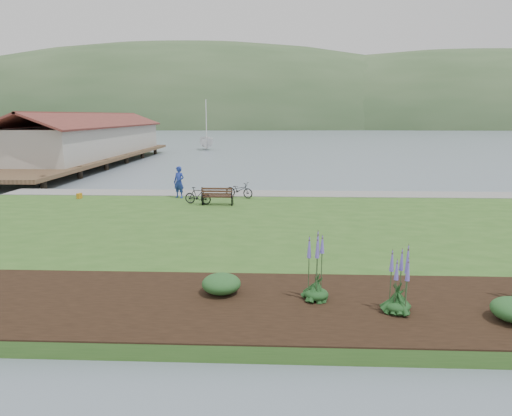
# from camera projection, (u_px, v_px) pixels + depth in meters

# --- Properties ---
(ground) EXTENTS (600.00, 600.00, 0.00)m
(ground) POSITION_uv_depth(u_px,v_px,m) (283.00, 227.00, 21.30)
(ground) COLOR slate
(ground) RESTS_ON ground
(lawn) EXTENTS (34.00, 20.00, 0.40)m
(lawn) POSITION_uv_depth(u_px,v_px,m) (284.00, 234.00, 19.30)
(lawn) COLOR #305A1F
(lawn) RESTS_ON ground
(shoreline_path) EXTENTS (34.00, 2.20, 0.03)m
(shoreline_path) POSITION_uv_depth(u_px,v_px,m) (281.00, 194.00, 27.97)
(shoreline_path) COLOR gray
(shoreline_path) RESTS_ON lawn
(garden_bed) EXTENTS (24.00, 4.40, 0.04)m
(garden_bed) POSITION_uv_depth(u_px,v_px,m) (409.00, 306.00, 11.49)
(garden_bed) COLOR black
(garden_bed) RESTS_ON lawn
(far_hillside) EXTENTS (580.00, 80.00, 38.00)m
(far_hillside) POSITION_uv_depth(u_px,v_px,m) (325.00, 128.00, 186.88)
(far_hillside) COLOR #35522E
(far_hillside) RESTS_ON ground
(pier_pavilion) EXTENTS (8.00, 36.00, 5.40)m
(pier_pavilion) POSITION_uv_depth(u_px,v_px,m) (91.00, 139.00, 48.54)
(pier_pavilion) COLOR #4C3826
(pier_pavilion) RESTS_ON ground
(park_bench) EXTENTS (1.65, 0.69, 1.02)m
(park_bench) POSITION_uv_depth(u_px,v_px,m) (217.00, 196.00, 24.35)
(park_bench) COLOR #301C12
(park_bench) RESTS_ON lawn
(person) EXTENTS (0.94, 0.81, 2.16)m
(person) POSITION_uv_depth(u_px,v_px,m) (179.00, 179.00, 26.41)
(person) COLOR #213398
(person) RESTS_ON lawn
(bicycle_a) EXTENTS (1.25, 1.85, 0.92)m
(bicycle_a) POSITION_uv_depth(u_px,v_px,m) (239.00, 190.00, 26.59)
(bicycle_a) COLOR black
(bicycle_a) RESTS_ON lawn
(bicycle_b) EXTENTS (0.85, 1.60, 0.92)m
(bicycle_b) POSITION_uv_depth(u_px,v_px,m) (198.00, 196.00, 24.66)
(bicycle_b) COLOR black
(bicycle_b) RESTS_ON lawn
(sailboat) EXTENTS (10.75, 10.87, 23.61)m
(sailboat) POSITION_uv_depth(u_px,v_px,m) (207.00, 150.00, 68.76)
(sailboat) COLOR silver
(sailboat) RESTS_ON ground
(pannier) EXTENTS (0.26, 0.33, 0.31)m
(pannier) POSITION_uv_depth(u_px,v_px,m) (79.00, 196.00, 26.39)
(pannier) COLOR #C67E17
(pannier) RESTS_ON lawn
(echium_0) EXTENTS (0.62, 0.62, 1.74)m
(echium_0) POSITION_uv_depth(u_px,v_px,m) (398.00, 284.00, 10.95)
(echium_0) COLOR #163D19
(echium_0) RESTS_ON garden_bed
(echium_4) EXTENTS (0.62, 0.62, 2.16)m
(echium_4) POSITION_uv_depth(u_px,v_px,m) (317.00, 267.00, 11.65)
(echium_4) COLOR #163D19
(echium_4) RESTS_ON garden_bed
(shrub_0) EXTENTS (1.05, 1.05, 0.52)m
(shrub_0) POSITION_uv_depth(u_px,v_px,m) (221.00, 284.00, 12.22)
(shrub_0) COLOR #1E4C21
(shrub_0) RESTS_ON garden_bed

